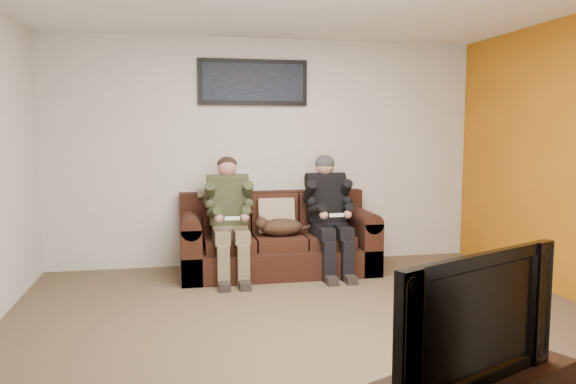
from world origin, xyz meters
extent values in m
plane|color=brown|center=(0.00, 0.00, 0.00)|extent=(5.00, 5.00, 0.00)
plane|color=beige|center=(0.00, 2.25, 1.30)|extent=(5.00, 0.00, 5.00)
plane|color=beige|center=(0.00, -2.25, 1.30)|extent=(5.00, 0.00, 5.00)
cube|color=black|center=(0.04, 1.75, 0.14)|extent=(2.11, 0.91, 0.29)
cube|color=black|center=(0.04, 2.11, 0.57)|extent=(2.11, 0.19, 0.57)
cube|color=black|center=(-0.91, 1.75, 0.29)|extent=(0.21, 0.91, 0.57)
cube|color=black|center=(0.99, 1.75, 0.29)|extent=(0.21, 0.91, 0.57)
cylinder|color=black|center=(-0.91, 1.75, 0.57)|extent=(0.21, 0.91, 0.21)
cylinder|color=black|center=(0.99, 1.75, 0.57)|extent=(0.21, 0.91, 0.21)
cube|color=#351A10|center=(-0.50, 1.70, 0.35)|extent=(0.52, 0.57, 0.13)
cube|color=#351A10|center=(-0.50, 1.98, 0.63)|extent=(0.52, 0.13, 0.42)
cube|color=#351A10|center=(0.04, 1.70, 0.35)|extent=(0.52, 0.57, 0.13)
cube|color=#351A10|center=(0.04, 1.98, 0.63)|extent=(0.52, 0.13, 0.42)
cube|color=#351A10|center=(0.58, 1.70, 0.35)|extent=(0.52, 0.57, 0.13)
cube|color=#351A10|center=(0.58, 1.98, 0.63)|extent=(0.52, 0.13, 0.42)
cube|color=tan|center=(0.04, 1.86, 0.61)|extent=(0.40, 0.19, 0.40)
cube|color=tan|center=(-0.60, 2.09, 0.86)|extent=(0.43, 0.21, 0.08)
cube|color=brown|center=(-0.50, 1.67, 0.49)|extent=(0.36, 0.30, 0.14)
cube|color=#303620|center=(-0.50, 1.77, 0.79)|extent=(0.40, 0.30, 0.53)
cylinder|color=#303620|center=(-0.50, 1.79, 1.00)|extent=(0.44, 0.18, 0.18)
sphere|color=#A4705D|center=(-0.50, 1.81, 1.16)|extent=(0.21, 0.21, 0.21)
cube|color=brown|center=(-0.60, 1.47, 0.48)|extent=(0.15, 0.42, 0.13)
cube|color=brown|center=(-0.40, 1.47, 0.48)|extent=(0.15, 0.42, 0.13)
cube|color=brown|center=(-0.60, 1.27, 0.21)|extent=(0.12, 0.13, 0.42)
cube|color=brown|center=(-0.40, 1.27, 0.21)|extent=(0.12, 0.13, 0.42)
cube|color=black|center=(-0.60, 1.19, 0.04)|extent=(0.11, 0.26, 0.08)
cube|color=black|center=(-0.40, 1.19, 0.04)|extent=(0.11, 0.26, 0.08)
cylinder|color=#303620|center=(-0.70, 1.70, 0.89)|extent=(0.11, 0.30, 0.28)
cylinder|color=#303620|center=(-0.30, 1.70, 0.89)|extent=(0.11, 0.30, 0.28)
cylinder|color=#303620|center=(-0.67, 1.48, 0.73)|extent=(0.14, 0.32, 0.15)
cylinder|color=#303620|center=(-0.33, 1.48, 0.73)|extent=(0.14, 0.32, 0.15)
sphere|color=#A4705D|center=(-0.63, 1.36, 0.68)|extent=(0.09, 0.09, 0.09)
sphere|color=#A4705D|center=(-0.37, 1.36, 0.68)|extent=(0.09, 0.09, 0.09)
cube|color=white|center=(-0.50, 1.34, 0.68)|extent=(0.15, 0.04, 0.03)
ellipsoid|color=black|center=(-0.50, 1.83, 1.19)|extent=(0.22, 0.22, 0.17)
cube|color=black|center=(0.58, 1.67, 0.49)|extent=(0.36, 0.30, 0.14)
cube|color=black|center=(0.58, 1.77, 0.79)|extent=(0.40, 0.30, 0.53)
cylinder|color=black|center=(0.58, 1.79, 1.00)|extent=(0.44, 0.18, 0.18)
sphere|color=#A07459|center=(0.58, 1.81, 1.16)|extent=(0.21, 0.21, 0.21)
cube|color=black|center=(0.48, 1.47, 0.48)|extent=(0.15, 0.42, 0.13)
cube|color=black|center=(0.68, 1.47, 0.48)|extent=(0.15, 0.42, 0.13)
cube|color=black|center=(0.48, 1.27, 0.21)|extent=(0.12, 0.13, 0.42)
cube|color=black|center=(0.68, 1.27, 0.21)|extent=(0.12, 0.13, 0.42)
cube|color=black|center=(0.48, 1.19, 0.04)|extent=(0.11, 0.26, 0.08)
cube|color=black|center=(0.68, 1.19, 0.04)|extent=(0.11, 0.26, 0.08)
cylinder|color=black|center=(0.38, 1.70, 0.89)|extent=(0.11, 0.30, 0.28)
cylinder|color=black|center=(0.78, 1.70, 0.89)|extent=(0.11, 0.30, 0.28)
cylinder|color=black|center=(0.41, 1.48, 0.73)|extent=(0.14, 0.32, 0.15)
cylinder|color=black|center=(0.75, 1.48, 0.73)|extent=(0.14, 0.32, 0.15)
sphere|color=#A07459|center=(0.45, 1.36, 0.68)|extent=(0.09, 0.09, 0.09)
sphere|color=#A07459|center=(0.71, 1.36, 0.68)|extent=(0.09, 0.09, 0.09)
cube|color=white|center=(0.58, 1.34, 0.68)|extent=(0.15, 0.04, 0.03)
ellipsoid|color=black|center=(0.58, 1.81, 1.19)|extent=(0.22, 0.22, 0.19)
ellipsoid|color=#4A301D|center=(0.06, 1.67, 0.52)|extent=(0.47, 0.26, 0.19)
sphere|color=#4A301D|center=(-0.16, 1.64, 0.57)|extent=(0.14, 0.14, 0.14)
cone|color=#4A301D|center=(-0.18, 1.60, 0.64)|extent=(0.04, 0.04, 0.04)
cone|color=#4A301D|center=(-0.18, 1.67, 0.64)|extent=(0.04, 0.04, 0.04)
cylinder|color=#4A301D|center=(0.30, 1.72, 0.48)|extent=(0.26, 0.13, 0.08)
cube|color=black|center=(-0.16, 2.22, 2.10)|extent=(1.25, 0.04, 0.52)
cube|color=black|center=(-0.16, 2.19, 2.10)|extent=(1.15, 0.01, 0.42)
imported|color=black|center=(0.20, -1.95, 0.72)|extent=(1.02, 0.57, 0.61)
camera|label=1|loc=(-1.06, -4.21, 1.56)|focal=35.00mm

